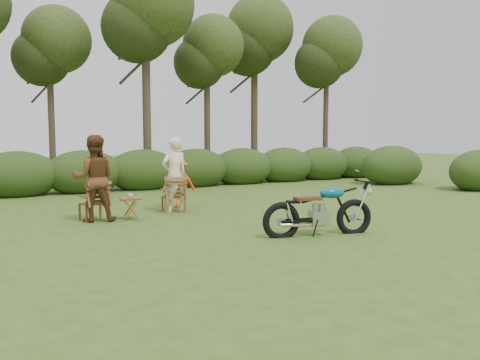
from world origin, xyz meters
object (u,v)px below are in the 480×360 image
side_table (131,208)px  adult_b (95,221)px  motorcycle (318,235)px  adult_a (175,212)px  lawn_chair_left (94,220)px  child (180,208)px  lawn_chair_right (174,211)px  cup (130,195)px

side_table → adult_b: adult_b is taller
adult_b → motorcycle: bearing=147.5°
side_table → adult_a: size_ratio=0.27×
motorcycle → lawn_chair_left: bearing=145.7°
motorcycle → adult_a: adult_a is taller
side_table → adult_b: bearing=168.6°
motorcycle → adult_a: 4.00m
child → adult_a: bearing=66.0°
lawn_chair_right → child: bearing=-116.1°
lawn_chair_right → adult_a: (-0.02, -0.14, 0.00)m
lawn_chair_right → cup: 1.44m
adult_b → side_table: bearing=-176.6°
lawn_chair_right → side_table: bearing=34.5°
motorcycle → adult_a: size_ratio=1.13×
lawn_chair_left → side_table: side_table is taller
side_table → adult_a: 1.30m
lawn_chair_left → cup: bearing=147.9°
motorcycle → adult_a: (-1.30, 3.78, 0.00)m
lawn_chair_right → adult_b: adult_b is taller
motorcycle → child: child is taller
motorcycle → adult_a: bearing=123.3°
child → cup: bearing=40.6°
side_table → adult_b: 0.79m
motorcycle → cup: 4.23m
side_table → adult_a: adult_a is taller
cup → adult_b: bearing=169.5°
lawn_chair_left → adult_b: size_ratio=0.47×
cup → adult_a: bearing=18.9°
motorcycle → lawn_chair_left: 4.90m
lawn_chair_right → lawn_chair_left: 1.97m
lawn_chair_right → cup: size_ratio=7.62×
adult_b → lawn_chair_left: bearing=-77.2°
motorcycle → lawn_chair_left: (-3.24, 3.67, 0.00)m
lawn_chair_right → adult_a: 0.14m
lawn_chair_left → adult_a: size_ratio=0.48×
cup → adult_a: 1.37m
child → side_table: bearing=40.9°
lawn_chair_left → cup: size_ratio=7.61×
motorcycle → cup: motorcycle is taller
lawn_chair_right → side_table: side_table is taller
cup → child: (1.59, 1.06, -0.53)m
lawn_chair_left → child: size_ratio=0.68×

